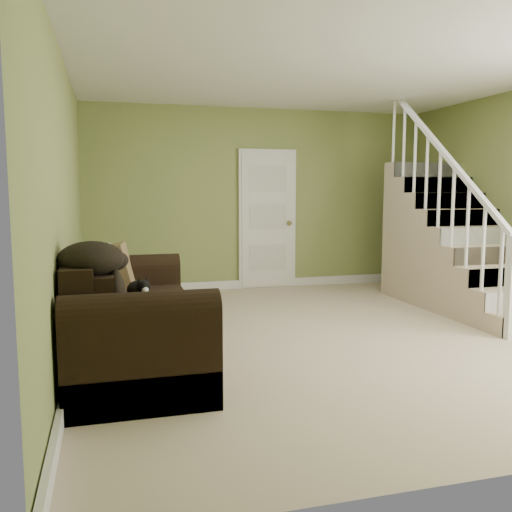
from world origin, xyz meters
TOP-DOWN VIEW (x-y plane):
  - floor at (0.00, 0.00)m, footprint 5.00×5.50m
  - ceiling at (0.00, 0.00)m, footprint 5.00×5.50m
  - wall_back at (0.00, 2.75)m, footprint 5.00×0.04m
  - wall_left at (-2.50, 0.00)m, footprint 0.04×5.50m
  - baseboard_back at (0.00, 2.72)m, footprint 5.00×0.04m
  - baseboard_left at (-2.47, 0.00)m, footprint 0.04×5.50m
  - door at (0.10, 2.71)m, footprint 0.86×0.12m
  - staircase at (1.99, 0.97)m, footprint 1.00×2.51m
  - sofa at (-2.02, -0.42)m, footprint 1.00×2.32m
  - side_table at (-2.22, 1.28)m, footprint 0.63×0.63m
  - cat at (-1.93, -0.29)m, footprint 0.27×0.47m
  - banana at (-1.81, -0.87)m, footprint 0.08×0.18m
  - throw_pillow at (-2.03, 0.35)m, footprint 0.28×0.49m
  - throw_blanket at (-2.28, -0.96)m, footprint 0.46×0.60m

SIDE VIEW (x-z plane):
  - floor at x=0.00m, z-range -0.01..0.01m
  - baseboard_back at x=0.00m, z-range 0.00..0.12m
  - baseboard_left at x=-2.47m, z-range 0.00..0.12m
  - side_table at x=-2.22m, z-range -0.11..0.74m
  - sofa at x=-2.02m, z-range -0.11..0.81m
  - banana at x=-1.81m, z-range 0.50..0.55m
  - cat at x=-1.93m, z-range 0.47..0.70m
  - staircase at x=1.99m, z-range -0.77..2.05m
  - throw_pillow at x=-2.03m, z-range 0.46..0.94m
  - throw_blanket at x=-2.28m, z-range 0.83..1.07m
  - door at x=0.10m, z-range 0.00..2.02m
  - wall_back at x=0.00m, z-range 0.00..2.60m
  - wall_left at x=-2.50m, z-range 0.00..2.60m
  - ceiling at x=0.00m, z-range 2.60..2.60m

